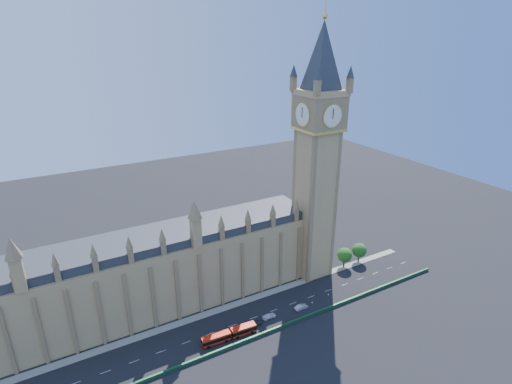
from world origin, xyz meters
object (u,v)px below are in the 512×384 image
car_silver (301,307)px  car_white (269,316)px  red_bus (229,335)px  car_grey (255,323)px

car_silver → car_white: size_ratio=1.00×
red_bus → car_white: (16.18, 2.44, -0.88)m
car_silver → red_bus: bearing=90.9°
car_grey → red_bus: bearing=95.1°
red_bus → car_grey: (10.28, 1.50, -0.79)m
car_grey → car_silver: 18.09m
red_bus → car_grey: red_bus is taller
red_bus → car_grey: 10.42m
car_silver → car_white: car_silver is taller
car_white → red_bus: bearing=99.9°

